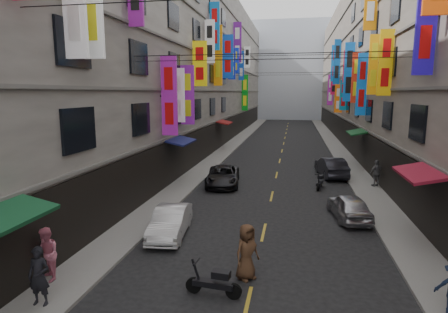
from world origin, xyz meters
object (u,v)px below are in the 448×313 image
at_px(scooter_far_right, 320,182).
at_px(car_left_far, 223,176).
at_px(car_left_mid, 170,222).
at_px(pedestrian_rfar, 376,173).
at_px(pedestrian_lnear, 39,276).
at_px(scooter_crossing, 214,283).
at_px(car_right_far, 331,167).
at_px(car_right_mid, 349,207).
at_px(pedestrian_crossing, 247,252).
at_px(pedestrian_lfar, 46,255).

distance_m(scooter_far_right, car_left_far, 6.40).
xyz_separation_m(scooter_far_right, car_left_mid, (-6.97, -9.58, 0.19)).
xyz_separation_m(scooter_far_right, pedestrian_rfar, (3.63, 0.84, 0.56)).
bearing_deg(pedestrian_rfar, pedestrian_lnear, 25.32).
bearing_deg(car_left_mid, scooter_far_right, 47.58).
relative_size(scooter_crossing, car_right_far, 0.41).
distance_m(car_left_mid, car_right_mid, 8.83).
relative_size(scooter_crossing, car_left_mid, 0.47).
bearing_deg(car_right_mid, car_left_far, -45.63).
height_order(car_left_far, pedestrian_crossing, pedestrian_crossing).
height_order(car_right_mid, pedestrian_crossing, pedestrian_crossing).
relative_size(car_left_far, car_right_far, 1.04).
relative_size(scooter_crossing, pedestrian_rfar, 1.02).
bearing_deg(car_left_mid, pedestrian_crossing, -46.86).
height_order(car_left_far, car_right_mid, car_left_far).
relative_size(car_right_mid, car_right_far, 0.84).
relative_size(car_left_mid, pedestrian_lnear, 2.19).
distance_m(scooter_crossing, pedestrian_lfar, 5.57).
xyz_separation_m(car_right_far, pedestrian_crossing, (-4.23, -16.55, 0.23)).
relative_size(pedestrian_lfar, pedestrian_rfar, 1.02).
bearing_deg(pedestrian_lfar, car_left_mid, 101.16).
bearing_deg(scooter_far_right, car_left_mid, 65.83).
xyz_separation_m(car_left_mid, car_right_mid, (8.00, 3.73, 0.00)).
bearing_deg(pedestrian_lfar, scooter_far_right, 96.07).
height_order(scooter_crossing, car_right_mid, car_right_mid).
relative_size(scooter_crossing, scooter_far_right, 1.01).
xyz_separation_m(car_left_far, pedestrian_crossing, (3.20, -12.49, 0.32)).
height_order(scooter_crossing, scooter_far_right, same).
xyz_separation_m(car_right_far, pedestrian_rfar, (2.60, -2.91, 0.27)).
bearing_deg(car_right_mid, pedestrian_crossing, 49.80).
distance_m(car_right_far, pedestrian_lnear, 21.77).
distance_m(scooter_crossing, car_left_far, 13.97).
xyz_separation_m(car_left_mid, pedestrian_rfar, (10.60, 10.42, 0.37)).
height_order(scooter_far_right, car_left_mid, car_left_mid).
relative_size(car_right_far, pedestrian_crossing, 2.32).
bearing_deg(pedestrian_lfar, car_right_mid, 78.48).
bearing_deg(pedestrian_lnear, pedestrian_rfar, 48.53).
xyz_separation_m(scooter_crossing, pedestrian_lfar, (-5.53, -0.27, 0.57)).
bearing_deg(pedestrian_crossing, pedestrian_lfar, 144.82).
xyz_separation_m(scooter_crossing, car_right_mid, (5.06, 8.23, 0.19)).
bearing_deg(pedestrian_crossing, pedestrian_lnear, 157.84).
relative_size(car_left_mid, pedestrian_rfar, 2.19).
bearing_deg(car_right_far, pedestrian_rfar, 122.24).
bearing_deg(car_left_far, pedestrian_lnear, -105.99).
xyz_separation_m(car_right_far, pedestrian_lfar, (-10.60, -18.09, 0.28)).
distance_m(pedestrian_lfar, pedestrian_crossing, 6.55).
height_order(car_left_mid, pedestrian_lnear, pedestrian_lnear).
xyz_separation_m(scooter_crossing, scooter_far_right, (4.03, 14.08, 0.00)).
relative_size(car_right_far, pedestrian_lnear, 2.53).
xyz_separation_m(car_right_mid, car_right_far, (0.00, 9.59, 0.10)).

